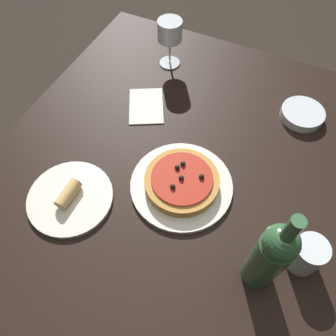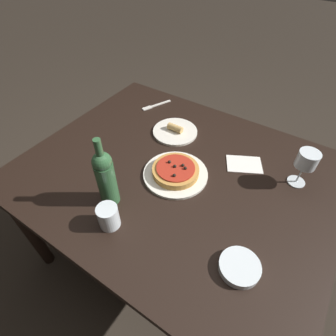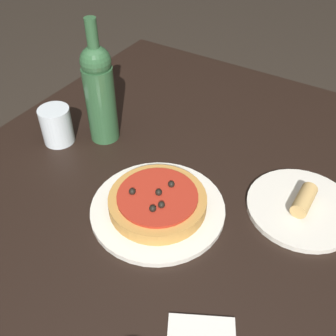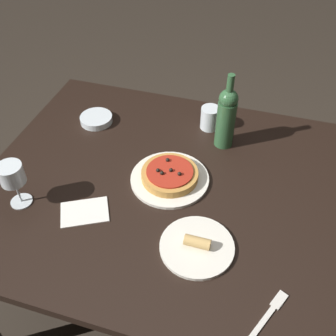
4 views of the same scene
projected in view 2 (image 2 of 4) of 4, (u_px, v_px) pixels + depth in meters
The scene contains 11 objects.
ground_plane at pixel (174, 249), 1.66m from camera, with size 14.00×14.00×0.00m, color #2D261E.
dining_table at pixel (176, 182), 1.20m from camera, with size 1.33×1.07×0.71m.
dinner_plate at pixel (175, 174), 1.13m from camera, with size 0.28×0.28×0.01m.
pizza at pixel (176, 170), 1.11m from camera, with size 0.20×0.20×0.05m.
wine_glass at pixel (307, 161), 1.01m from camera, with size 0.08×0.08×0.16m.
wine_bottle at pixel (106, 177), 0.94m from camera, with size 0.07×0.07×0.30m.
water_cup at pixel (108, 217), 0.92m from camera, with size 0.08×0.08×0.09m.
side_bowl at pixel (240, 267), 0.83m from camera, with size 0.13×0.13×0.03m.
fork at pixel (155, 106), 1.52m from camera, with size 0.10×0.17×0.00m.
side_plate at pixel (175, 131), 1.33m from camera, with size 0.23×0.23×0.05m.
paper_napkin at pixel (244, 164), 1.17m from camera, with size 0.19×0.17×0.00m.
Camera 2 is at (0.41, -0.69, 1.54)m, focal length 28.00 mm.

